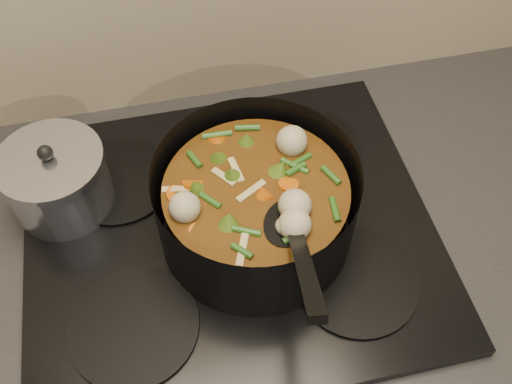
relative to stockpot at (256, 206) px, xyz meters
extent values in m
cube|color=brown|center=(-0.04, 0.01, -0.57)|extent=(2.60, 0.60, 0.86)
cube|color=black|center=(-0.04, 0.01, -0.11)|extent=(2.64, 0.64, 0.05)
cube|color=black|center=(-0.04, 0.01, -0.08)|extent=(0.62, 0.54, 0.02)
cylinder|color=black|center=(-0.20, -0.12, -0.06)|extent=(0.18, 0.18, 0.01)
cylinder|color=black|center=(0.12, -0.12, -0.06)|extent=(0.18, 0.18, 0.01)
cylinder|color=black|center=(-0.20, 0.14, -0.06)|extent=(0.18, 0.18, 0.01)
cylinder|color=black|center=(0.12, 0.14, -0.06)|extent=(0.18, 0.18, 0.01)
cylinder|color=black|center=(0.00, 0.00, 0.01)|extent=(0.37, 0.37, 0.14)
cylinder|color=black|center=(0.00, 0.00, -0.06)|extent=(0.28, 0.28, 0.01)
cylinder|color=#4F2A0D|center=(0.00, 0.00, -0.01)|extent=(0.26, 0.26, 0.10)
cylinder|color=#DA5E0A|center=(0.04, 0.00, 0.04)|extent=(0.03, 0.03, 0.03)
cylinder|color=#DA5E0A|center=(0.03, 0.06, 0.04)|extent=(0.04, 0.04, 0.03)
cylinder|color=#DA5E0A|center=(-0.05, 0.08, 0.04)|extent=(0.04, 0.04, 0.03)
cylinder|color=#DA5E0A|center=(-0.05, 0.00, 0.04)|extent=(0.03, 0.03, 0.03)
cylinder|color=#DA5E0A|center=(-0.04, -0.08, 0.04)|extent=(0.04, 0.03, 0.03)
cylinder|color=#DA5E0A|center=(0.02, -0.03, 0.04)|extent=(0.04, 0.04, 0.03)
cylinder|color=#DA5E0A|center=(0.07, 0.01, 0.04)|extent=(0.04, 0.04, 0.03)
cylinder|color=#DA5E0A|center=(0.04, 0.09, 0.04)|extent=(0.03, 0.03, 0.03)
cylinder|color=#DA5E0A|center=(-0.03, 0.04, 0.04)|extent=(0.04, 0.04, 0.03)
sphere|color=#C7B28C|center=(0.06, 0.00, 0.05)|extent=(0.04, 0.04, 0.04)
sphere|color=#C7B28C|center=(-0.02, 0.06, 0.05)|extent=(0.04, 0.04, 0.04)
sphere|color=#C7B28C|center=(-0.04, -0.04, 0.05)|extent=(0.04, 0.04, 0.04)
sphere|color=#C7B28C|center=(0.05, -0.03, 0.05)|extent=(0.04, 0.04, 0.04)
cone|color=#476B1A|center=(-0.04, -0.07, 0.05)|extent=(0.04, 0.04, 0.03)
cone|color=#476B1A|center=(0.07, -0.05, 0.05)|extent=(0.04, 0.04, 0.03)
cone|color=#476B1A|center=(0.06, 0.06, 0.05)|extent=(0.04, 0.04, 0.03)
cone|color=#476B1A|center=(-0.05, 0.07, 0.05)|extent=(0.04, 0.04, 0.03)
cone|color=#476B1A|center=(-0.07, -0.04, 0.05)|extent=(0.04, 0.04, 0.03)
cone|color=#476B1A|center=(0.03, -0.08, 0.05)|extent=(0.04, 0.04, 0.03)
cylinder|color=#31601C|center=(0.03, 0.03, 0.05)|extent=(0.01, 0.04, 0.01)
cylinder|color=#31601C|center=(-0.01, 0.10, 0.05)|extent=(0.04, 0.03, 0.01)
cylinder|color=#31601C|center=(-0.06, 0.05, 0.05)|extent=(0.04, 0.02, 0.01)
cylinder|color=#31601C|center=(-0.06, -0.01, 0.05)|extent=(0.02, 0.04, 0.01)
cylinder|color=#31601C|center=(-0.03, -0.04, 0.05)|extent=(0.03, 0.04, 0.01)
cylinder|color=#31601C|center=(0.02, -0.10, 0.05)|extent=(0.04, 0.02, 0.01)
cylinder|color=#31601C|center=(0.07, -0.04, 0.05)|extent=(0.04, 0.03, 0.01)
cylinder|color=#31601C|center=(0.06, 0.02, 0.05)|extent=(0.01, 0.04, 0.01)
cylinder|color=#31601C|center=(0.02, 0.04, 0.05)|extent=(0.04, 0.03, 0.01)
cylinder|color=#31601C|center=(-0.03, 0.09, 0.05)|extent=(0.04, 0.02, 0.01)
cylinder|color=#31601C|center=(-0.07, 0.03, 0.05)|extent=(0.02, 0.04, 0.01)
cylinder|color=#31601C|center=(-0.06, -0.02, 0.05)|extent=(0.03, 0.04, 0.01)
cylinder|color=#31601C|center=(-0.02, -0.04, 0.05)|extent=(0.04, 0.02, 0.01)
cylinder|color=#31601C|center=(0.04, -0.09, 0.05)|extent=(0.04, 0.03, 0.01)
cube|color=tan|center=(-0.07, -0.01, 0.04)|extent=(0.04, 0.01, 0.00)
cube|color=tan|center=(0.01, -0.07, 0.04)|extent=(0.02, 0.04, 0.00)
cube|color=tan|center=(0.07, 0.02, 0.04)|extent=(0.04, 0.03, 0.00)
cube|color=tan|center=(-0.02, 0.07, 0.04)|extent=(0.04, 0.04, 0.00)
cube|color=tan|center=(-0.07, -0.02, 0.04)|extent=(0.03, 0.04, 0.00)
ellipsoid|color=black|center=(0.03, -0.07, 0.04)|extent=(0.09, 0.10, 0.01)
cube|color=black|center=(0.02, -0.16, 0.09)|extent=(0.05, 0.17, 0.11)
cylinder|color=silver|center=(-0.28, 0.12, -0.02)|extent=(0.15, 0.15, 0.10)
cylinder|color=silver|center=(-0.28, 0.12, 0.03)|extent=(0.16, 0.16, 0.01)
sphere|color=black|center=(-0.28, 0.12, 0.05)|extent=(0.02, 0.02, 0.02)
camera|label=1|loc=(-0.10, -0.46, 0.67)|focal=40.00mm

